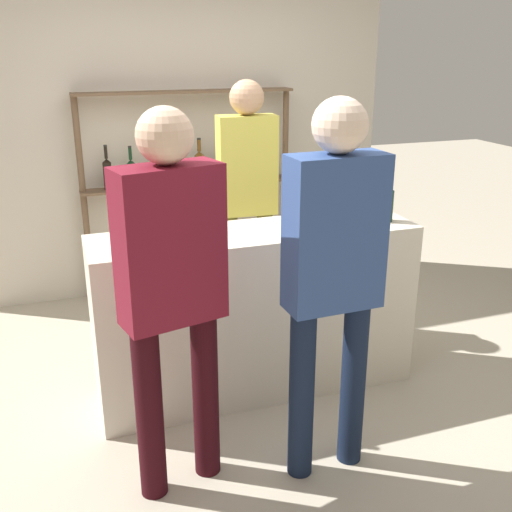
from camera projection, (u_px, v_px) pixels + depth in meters
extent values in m
plane|color=#B2A893|center=(256.00, 385.00, 3.76)|extent=(16.00, 16.00, 0.00)
cube|color=beige|center=(256.00, 312.00, 3.59)|extent=(1.90, 0.51, 1.01)
cube|color=beige|center=(182.00, 123.00, 4.93)|extent=(3.50, 0.12, 2.80)
cylinder|color=brown|center=(84.00, 203.00, 4.70)|extent=(0.05, 0.05, 1.68)
cylinder|color=brown|center=(285.00, 187.00, 5.22)|extent=(0.05, 0.05, 1.68)
cube|color=brown|center=(186.00, 92.00, 4.68)|extent=(1.75, 0.18, 0.02)
cube|color=brown|center=(189.00, 185.00, 4.93)|extent=(1.75, 0.18, 0.02)
cylinder|color=black|center=(108.00, 176.00, 4.69)|extent=(0.07, 0.07, 0.22)
cone|color=black|center=(106.00, 161.00, 4.65)|extent=(0.07, 0.07, 0.03)
cylinder|color=black|center=(106.00, 153.00, 4.63)|extent=(0.03, 0.03, 0.10)
cylinder|color=black|center=(105.00, 146.00, 4.61)|extent=(0.03, 0.03, 0.01)
cylinder|color=black|center=(132.00, 176.00, 4.75)|extent=(0.07, 0.07, 0.20)
cone|color=black|center=(131.00, 162.00, 4.71)|extent=(0.07, 0.07, 0.03)
cylinder|color=black|center=(130.00, 154.00, 4.69)|extent=(0.03, 0.03, 0.10)
cylinder|color=black|center=(130.00, 147.00, 4.68)|extent=(0.03, 0.03, 0.01)
cylinder|color=brown|center=(155.00, 173.00, 4.81)|extent=(0.07, 0.07, 0.22)
cone|color=brown|center=(154.00, 157.00, 4.76)|extent=(0.07, 0.07, 0.03)
cylinder|color=brown|center=(154.00, 149.00, 4.74)|extent=(0.03, 0.03, 0.09)
cylinder|color=maroon|center=(153.00, 143.00, 4.73)|extent=(0.03, 0.03, 0.01)
cylinder|color=brown|center=(178.00, 171.00, 4.86)|extent=(0.07, 0.07, 0.23)
cone|color=brown|center=(177.00, 155.00, 4.82)|extent=(0.07, 0.07, 0.03)
cylinder|color=brown|center=(177.00, 147.00, 4.80)|extent=(0.03, 0.03, 0.09)
cylinder|color=maroon|center=(176.00, 141.00, 4.78)|extent=(0.03, 0.03, 0.01)
cylinder|color=brown|center=(200.00, 169.00, 4.92)|extent=(0.08, 0.08, 0.23)
cone|color=brown|center=(199.00, 153.00, 4.88)|extent=(0.08, 0.08, 0.04)
cylinder|color=brown|center=(199.00, 145.00, 4.85)|extent=(0.03, 0.03, 0.09)
cylinder|color=black|center=(199.00, 139.00, 4.84)|extent=(0.03, 0.03, 0.01)
cylinder|color=black|center=(222.00, 169.00, 4.98)|extent=(0.07, 0.07, 0.21)
cone|color=black|center=(221.00, 155.00, 4.94)|extent=(0.07, 0.07, 0.03)
cylinder|color=black|center=(221.00, 147.00, 4.92)|extent=(0.03, 0.03, 0.10)
cylinder|color=gold|center=(221.00, 140.00, 4.90)|extent=(0.03, 0.03, 0.01)
cylinder|color=silver|center=(243.00, 169.00, 5.04)|extent=(0.07, 0.07, 0.18)
cone|color=silver|center=(243.00, 157.00, 5.01)|extent=(0.07, 0.07, 0.03)
cylinder|color=silver|center=(243.00, 149.00, 4.99)|extent=(0.02, 0.02, 0.10)
cylinder|color=maroon|center=(242.00, 142.00, 4.97)|extent=(0.03, 0.03, 0.01)
cylinder|color=black|center=(263.00, 166.00, 5.10)|extent=(0.07, 0.07, 0.21)
cone|color=black|center=(263.00, 152.00, 5.06)|extent=(0.07, 0.07, 0.03)
cylinder|color=black|center=(263.00, 145.00, 5.04)|extent=(0.03, 0.03, 0.08)
cylinder|color=gold|center=(263.00, 140.00, 5.02)|extent=(0.03, 0.03, 0.01)
cylinder|color=#0F1956|center=(120.00, 228.00, 3.07)|extent=(0.09, 0.09, 0.24)
cone|color=#0F1956|center=(118.00, 202.00, 3.02)|extent=(0.09, 0.09, 0.04)
cylinder|color=#0F1956|center=(117.00, 190.00, 3.00)|extent=(0.03, 0.03, 0.08)
cylinder|color=gold|center=(116.00, 180.00, 2.98)|extent=(0.03, 0.03, 0.01)
cylinder|color=black|center=(386.00, 206.00, 3.57)|extent=(0.09, 0.09, 0.19)
cone|color=black|center=(387.00, 188.00, 3.53)|extent=(0.09, 0.09, 0.04)
cylinder|color=black|center=(388.00, 177.00, 3.51)|extent=(0.03, 0.03, 0.09)
cylinder|color=gold|center=(389.00, 168.00, 3.50)|extent=(0.04, 0.04, 0.01)
cylinder|color=black|center=(293.00, 206.00, 3.59)|extent=(0.08, 0.08, 0.18)
cone|color=black|center=(294.00, 188.00, 3.55)|extent=(0.08, 0.08, 0.04)
cylinder|color=black|center=(294.00, 177.00, 3.53)|extent=(0.03, 0.03, 0.10)
cylinder|color=maroon|center=(294.00, 168.00, 3.51)|extent=(0.03, 0.03, 0.01)
cylinder|color=silver|center=(334.00, 225.00, 3.52)|extent=(0.06, 0.06, 0.00)
cylinder|color=silver|center=(335.00, 217.00, 3.51)|extent=(0.01, 0.01, 0.09)
cone|color=silver|center=(335.00, 203.00, 3.48)|extent=(0.09, 0.09, 0.08)
cylinder|color=silver|center=(329.00, 208.00, 3.63)|extent=(0.12, 0.12, 0.13)
sphere|color=tan|center=(321.00, 214.00, 3.66)|extent=(0.02, 0.02, 0.02)
sphere|color=tan|center=(326.00, 216.00, 3.63)|extent=(0.02, 0.02, 0.02)
sphere|color=tan|center=(327.00, 210.00, 3.67)|extent=(0.02, 0.02, 0.02)
sphere|color=tan|center=(334.00, 216.00, 3.65)|extent=(0.02, 0.02, 0.02)
sphere|color=tan|center=(331.00, 213.00, 3.61)|extent=(0.02, 0.02, 0.02)
sphere|color=tan|center=(326.00, 215.00, 3.60)|extent=(0.02, 0.02, 0.02)
cylinder|color=black|center=(206.00, 395.00, 2.87)|extent=(0.13, 0.13, 0.87)
cylinder|color=black|center=(149.00, 413.00, 2.72)|extent=(0.13, 0.13, 0.87)
cube|color=maroon|center=(170.00, 246.00, 2.53)|extent=(0.48, 0.30, 0.69)
sphere|color=#DBB293|center=(165.00, 136.00, 2.38)|extent=(0.24, 0.24, 0.24)
cylinder|color=brown|center=(230.00, 272.00, 4.41)|extent=(0.11, 0.11, 0.87)
cylinder|color=brown|center=(264.00, 268.00, 4.47)|extent=(0.11, 0.11, 0.87)
cube|color=#D1C64C|center=(247.00, 166.00, 4.18)|extent=(0.42, 0.21, 0.69)
sphere|color=tan|center=(247.00, 97.00, 4.02)|extent=(0.24, 0.24, 0.24)
cylinder|color=#121C33|center=(353.00, 383.00, 2.95)|extent=(0.12, 0.12, 0.88)
cylinder|color=#121C33|center=(302.00, 395.00, 2.86)|extent=(0.12, 0.12, 0.88)
cube|color=navy|center=(335.00, 233.00, 2.64)|extent=(0.44, 0.21, 0.70)
sphere|color=beige|center=(340.00, 125.00, 2.48)|extent=(0.24, 0.24, 0.24)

